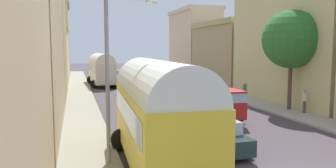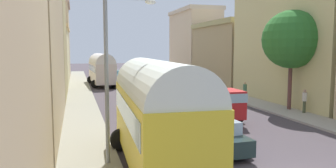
# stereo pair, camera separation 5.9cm
# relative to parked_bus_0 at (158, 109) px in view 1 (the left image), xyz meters

# --- Properties ---
(ground_plane) EXTENTS (154.00, 154.00, 0.00)m
(ground_plane) POSITION_rel_parked_bus_0_xyz_m (4.68, 23.71, -2.36)
(ground_plane) COLOR #473E44
(sidewalk_left) EXTENTS (2.50, 70.00, 0.14)m
(sidewalk_left) POSITION_rel_parked_bus_0_xyz_m (-2.57, 23.71, -2.29)
(sidewalk_left) COLOR gray
(sidewalk_left) RESTS_ON ground
(sidewalk_right) EXTENTS (2.50, 70.00, 0.14)m
(sidewalk_right) POSITION_rel_parked_bus_0_xyz_m (11.93, 23.71, -2.29)
(sidewalk_right) COLOR #B2A99F
(sidewalk_right) RESTS_ON ground
(building_left_1) EXTENTS (4.72, 14.85, 14.35)m
(building_left_1) POSITION_rel_parked_bus_0_xyz_m (-5.97, 7.95, 4.84)
(building_left_1) COLOR tan
(building_left_1) RESTS_ON ground
(building_left_2) EXTENTS (5.64, 10.14, 13.35)m
(building_left_2) POSITION_rel_parked_bus_0_xyz_m (-6.64, 21.13, 4.31)
(building_left_2) COLOR tan
(building_left_2) RESTS_ON ground
(building_left_3) EXTENTS (5.05, 12.43, 7.59)m
(building_left_3) POSITION_rel_parked_bus_0_xyz_m (-6.12, 32.95, 1.46)
(building_left_3) COLOR beige
(building_left_3) RESTS_ON ground
(building_left_4) EXTENTS (5.85, 11.19, 12.13)m
(building_left_4) POSITION_rel_parked_bus_0_xyz_m (-6.48, 45.12, 3.72)
(building_left_4) COLOR tan
(building_left_4) RESTS_ON ground
(building_right_1) EXTENTS (4.67, 13.89, 11.21)m
(building_right_1) POSITION_rel_parked_bus_0_xyz_m (15.51, 12.63, 3.25)
(building_right_1) COLOR #D4C687
(building_right_1) RESTS_ON ground
(building_right_2) EXTENTS (4.95, 12.37, 8.12)m
(building_right_2) POSITION_rel_parked_bus_0_xyz_m (15.43, 26.23, 1.73)
(building_right_2) COLOR tan
(building_right_2) RESTS_ON ground
(building_right_3) EXTENTS (5.58, 11.50, 11.04)m
(building_right_3) POSITION_rel_parked_bus_0_xyz_m (15.71, 38.51, 3.18)
(building_right_3) COLOR beige
(building_right_3) RESTS_ON ground
(parked_bus_0) EXTENTS (3.56, 8.78, 4.26)m
(parked_bus_0) POSITION_rel_parked_bus_0_xyz_m (0.00, 0.00, 0.00)
(parked_bus_0) COLOR yellow
(parked_bus_0) RESTS_ON ground
(parked_bus_1) EXTENTS (3.56, 9.85, 4.13)m
(parked_bus_1) POSITION_rel_parked_bus_0_xyz_m (0.31, 31.44, -0.08)
(parked_bus_1) COLOR beige
(parked_bus_1) RESTS_ON ground
(cargo_truck_0) EXTENTS (3.05, 7.15, 2.17)m
(cargo_truck_0) POSITION_rel_parked_bus_0_xyz_m (5.89, 7.82, -1.21)
(cargo_truck_0) COLOR red
(cargo_truck_0) RESTS_ON ground
(cargo_truck_1) EXTENTS (3.16, 7.12, 2.35)m
(cargo_truck_1) POSITION_rel_parked_bus_0_xyz_m (6.53, 18.99, -1.13)
(cargo_truck_1) COLOR navy
(cargo_truck_1) RESTS_ON ground
(car_0) EXTENTS (2.28, 4.12, 1.57)m
(car_0) POSITION_rel_parked_bus_0_xyz_m (6.15, 24.34, -1.58)
(car_0) COLOR #459253
(car_0) RESTS_ON ground
(car_1) EXTENTS (2.50, 3.93, 1.47)m
(car_1) POSITION_rel_parked_bus_0_xyz_m (6.25, 30.35, -1.61)
(car_1) COLOR #B62A2B
(car_1) RESTS_ON ground
(car_2) EXTENTS (2.40, 3.76, 1.56)m
(car_2) POSITION_rel_parked_bus_0_xyz_m (6.29, 36.63, -1.57)
(car_2) COLOR #4D8E4F
(car_2) RESTS_ON ground
(car_3) EXTENTS (2.55, 4.15, 1.51)m
(car_3) POSITION_rel_parked_bus_0_xyz_m (6.66, 42.99, -1.60)
(car_3) COLOR silver
(car_3) RESTS_ON ground
(car_4) EXTENTS (2.23, 3.95, 1.53)m
(car_4) POSITION_rel_parked_bus_0_xyz_m (3.17, 1.33, -1.60)
(car_4) COLOR #1A2A29
(car_4) RESTS_ON ground
(car_5) EXTENTS (2.45, 4.02, 1.48)m
(car_5) POSITION_rel_parked_bus_0_xyz_m (2.61, 18.20, -1.61)
(car_5) COLOR silver
(car_5) RESTS_ON ground
(car_6) EXTENTS (2.36, 4.20, 1.44)m
(car_6) POSITION_rel_parked_bus_0_xyz_m (2.62, 28.14, -1.63)
(car_6) COLOR #3888C6
(car_6) RESTS_ON ground
(car_7) EXTENTS (2.38, 3.86, 1.51)m
(car_7) POSITION_rel_parked_bus_0_xyz_m (3.25, 38.09, -1.61)
(car_7) COLOR #3A8ED0
(car_7) RESTS_ON ground
(pedestrian_0) EXTENTS (0.43, 0.43, 1.82)m
(pedestrian_0) POSITION_rel_parked_bus_0_xyz_m (12.74, 7.60, -1.31)
(pedestrian_0) COLOR #4A5339
(pedestrian_0) RESTS_ON ground
(pedestrian_2) EXTENTS (0.43, 0.43, 1.75)m
(pedestrian_2) POSITION_rel_parked_bus_0_xyz_m (11.59, 14.13, -1.36)
(pedestrian_2) COLOR #7F7352
(pedestrian_2) RESTS_ON ground
(pedestrian_4) EXTENTS (0.42, 0.42, 1.82)m
(pedestrian_4) POSITION_rel_parked_bus_0_xyz_m (11.30, 23.66, -1.32)
(pedestrian_4) COLOR #40483F
(pedestrian_4) RESTS_ON ground
(streetlamp_near) EXTENTS (2.07, 0.28, 6.74)m
(streetlamp_near) POSITION_rel_parked_bus_0_xyz_m (-1.53, 0.82, 1.70)
(streetlamp_near) COLOR gray
(streetlamp_near) RESTS_ON ground
(roadside_tree_1) EXTENTS (4.34, 4.34, 7.59)m
(roadside_tree_1) POSITION_rel_parked_bus_0_xyz_m (12.58, 9.12, 3.04)
(roadside_tree_1) COLOR brown
(roadside_tree_1) RESTS_ON ground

